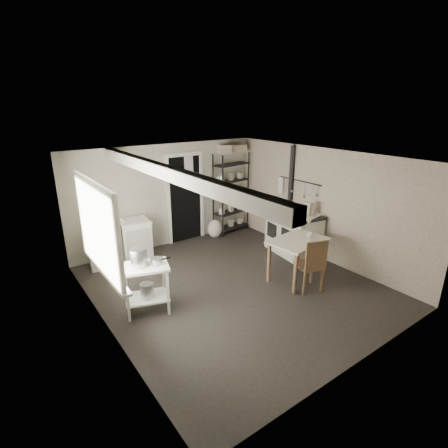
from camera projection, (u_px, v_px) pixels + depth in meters
floor at (234, 286)px, 6.32m from camera, size 5.00×5.00×0.00m
ceiling at (235, 158)px, 5.56m from camera, size 5.00×5.00×0.00m
wall_back at (167, 196)px, 7.86m from camera, size 4.50×0.02×2.30m
wall_front at (365, 285)px, 4.03m from camera, size 4.50×0.02×2.30m
wall_left at (102, 258)px, 4.71m from camera, size 0.02×5.00×2.30m
wall_right at (321, 205)px, 7.18m from camera, size 0.02×5.00×2.30m
window at (96, 230)px, 4.76m from camera, size 0.12×1.76×1.28m
doorway at (185, 199)px, 8.14m from camera, size 0.96×0.10×2.08m
ceiling_beam at (168, 173)px, 4.94m from camera, size 0.18×5.00×0.18m
wallpaper_panel at (321, 205)px, 7.18m from camera, size 0.01×5.00×2.30m
utensil_rail at (299, 181)px, 7.48m from camera, size 0.06×1.20×0.44m
prep_table at (147, 289)px, 5.43m from camera, size 0.82×0.69×0.80m
stockpot at (138, 257)px, 5.24m from camera, size 0.29×0.29×0.27m
saucepan at (156, 261)px, 5.33m from camera, size 0.19×0.19×0.10m
bucket at (147, 290)px, 5.41m from camera, size 0.21×0.21×0.23m
base_cabinets at (119, 241)px, 7.14m from camera, size 1.38×0.75×0.86m
mixing_bowl at (120, 218)px, 6.95m from camera, size 0.28×0.28×0.07m
counter_cup at (99, 223)px, 6.66m from camera, size 0.15×0.15×0.10m
shelf_rack at (231, 195)px, 8.69m from camera, size 0.99×0.51×2.00m
shelf_jar at (220, 181)px, 8.37m from camera, size 0.09×0.09×0.18m
storage_box_a at (224, 153)px, 8.25m from camera, size 0.36×0.33×0.20m
storage_box_b at (239, 153)px, 8.45m from camera, size 0.30×0.28×0.19m
stove at (293, 234)px, 7.55m from camera, size 0.83×1.29×0.95m
stovepipe at (291, 177)px, 7.63m from camera, size 0.12×0.12×1.32m
side_ledge at (307, 240)px, 7.28m from camera, size 0.69×0.48×0.96m
oats_box at (308, 213)px, 7.10m from camera, size 0.11×0.18×0.27m
work_table at (297, 261)px, 6.44m from camera, size 1.13×0.86×0.80m
table_cup at (309, 237)px, 6.39m from camera, size 0.14×0.14×0.10m
chair at (309, 264)px, 6.06m from camera, size 0.51×0.53×0.98m
flour_sack at (215, 228)px, 8.52m from camera, size 0.44×0.40×0.44m
floor_crock at (302, 265)px, 6.97m from camera, size 0.14×0.14×0.14m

